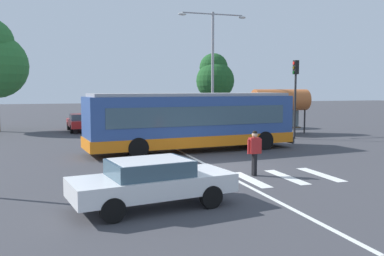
{
  "coord_description": "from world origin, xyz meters",
  "views": [
    {
      "loc": [
        -6.23,
        -16.45,
        3.3
      ],
      "look_at": [
        0.16,
        3.66,
        1.3
      ],
      "focal_mm": 39.04,
      "sensor_mm": 36.0,
      "label": 1
    }
  ],
  "objects_px": {
    "parked_car_champagne": "(150,120)",
    "twin_arm_street_lamp": "(213,58)",
    "traffic_light_far_corner": "(295,87)",
    "foreground_sedan": "(152,180)",
    "bus_stop_shelter": "(280,101)",
    "background_tree_right": "(215,77)",
    "parked_car_red": "(81,121)",
    "parked_car_blue": "(116,121)",
    "parked_car_charcoal": "(183,119)",
    "city_transit_bus": "(192,121)",
    "pedestrian_crossing_street": "(254,150)"
  },
  "relations": [
    {
      "from": "parked_car_charcoal",
      "to": "twin_arm_street_lamp",
      "type": "height_order",
      "value": "twin_arm_street_lamp"
    },
    {
      "from": "parked_car_blue",
      "to": "twin_arm_street_lamp",
      "type": "height_order",
      "value": "twin_arm_street_lamp"
    },
    {
      "from": "parked_car_red",
      "to": "parked_car_charcoal",
      "type": "relative_size",
      "value": 0.98
    },
    {
      "from": "pedestrian_crossing_street",
      "to": "parked_car_charcoal",
      "type": "xyz_separation_m",
      "value": [
        2.75,
        18.96,
        -0.2
      ]
    },
    {
      "from": "parked_car_red",
      "to": "parked_car_champagne",
      "type": "distance_m",
      "value": 5.4
    },
    {
      "from": "parked_car_blue",
      "to": "traffic_light_far_corner",
      "type": "bearing_deg",
      "value": -40.85
    },
    {
      "from": "city_transit_bus",
      "to": "twin_arm_street_lamp",
      "type": "height_order",
      "value": "twin_arm_street_lamp"
    },
    {
      "from": "pedestrian_crossing_street",
      "to": "parked_car_red",
      "type": "height_order",
      "value": "pedestrian_crossing_street"
    },
    {
      "from": "parked_car_red",
      "to": "twin_arm_street_lamp",
      "type": "height_order",
      "value": "twin_arm_street_lamp"
    },
    {
      "from": "traffic_light_far_corner",
      "to": "bus_stop_shelter",
      "type": "xyz_separation_m",
      "value": [
        0.55,
        2.88,
        -1.0
      ]
    },
    {
      "from": "pedestrian_crossing_street",
      "to": "parked_car_champagne",
      "type": "bearing_deg",
      "value": 90.15
    },
    {
      "from": "foreground_sedan",
      "to": "bus_stop_shelter",
      "type": "relative_size",
      "value": 1.13
    },
    {
      "from": "parked_car_champagne",
      "to": "bus_stop_shelter",
      "type": "xyz_separation_m",
      "value": [
        8.32,
        -6.03,
        1.65
      ]
    },
    {
      "from": "foreground_sedan",
      "to": "traffic_light_far_corner",
      "type": "bearing_deg",
      "value": 46.11
    },
    {
      "from": "background_tree_right",
      "to": "twin_arm_street_lamp",
      "type": "bearing_deg",
      "value": -112.58
    },
    {
      "from": "pedestrian_crossing_street",
      "to": "traffic_light_far_corner",
      "type": "relative_size",
      "value": 0.34
    },
    {
      "from": "pedestrian_crossing_street",
      "to": "twin_arm_street_lamp",
      "type": "xyz_separation_m",
      "value": [
        3.99,
        15.28,
        4.59
      ]
    },
    {
      "from": "foreground_sedan",
      "to": "background_tree_right",
      "type": "relative_size",
      "value": 0.75
    },
    {
      "from": "parked_car_charcoal",
      "to": "parked_car_red",
      "type": "bearing_deg",
      "value": 178.74
    },
    {
      "from": "foreground_sedan",
      "to": "parked_car_red",
      "type": "bearing_deg",
      "value": 92.15
    },
    {
      "from": "foreground_sedan",
      "to": "traffic_light_far_corner",
      "type": "distance_m",
      "value": 17.97
    },
    {
      "from": "parked_car_red",
      "to": "parked_car_champagne",
      "type": "xyz_separation_m",
      "value": [
        5.38,
        -0.41,
        0.0
      ]
    },
    {
      "from": "foreground_sedan",
      "to": "bus_stop_shelter",
      "type": "distance_m",
      "value": 20.36
    },
    {
      "from": "parked_car_red",
      "to": "traffic_light_far_corner",
      "type": "distance_m",
      "value": 16.33
    },
    {
      "from": "foreground_sedan",
      "to": "parked_car_red",
      "type": "xyz_separation_m",
      "value": [
        -0.83,
        22.12,
        0.0
      ]
    },
    {
      "from": "parked_car_champagne",
      "to": "city_transit_bus",
      "type": "bearing_deg",
      "value": -91.33
    },
    {
      "from": "city_transit_bus",
      "to": "parked_car_champagne",
      "type": "xyz_separation_m",
      "value": [
        0.28,
        12.0,
        -0.82
      ]
    },
    {
      "from": "parked_car_champagne",
      "to": "parked_car_charcoal",
      "type": "height_order",
      "value": "same"
    },
    {
      "from": "parked_car_charcoal",
      "to": "background_tree_right",
      "type": "height_order",
      "value": "background_tree_right"
    },
    {
      "from": "bus_stop_shelter",
      "to": "background_tree_right",
      "type": "bearing_deg",
      "value": 108.15
    },
    {
      "from": "city_transit_bus",
      "to": "traffic_light_far_corner",
      "type": "xyz_separation_m",
      "value": [
        8.05,
        3.1,
        1.83
      ]
    },
    {
      "from": "city_transit_bus",
      "to": "parked_car_red",
      "type": "relative_size",
      "value": 2.49
    },
    {
      "from": "twin_arm_street_lamp",
      "to": "parked_car_charcoal",
      "type": "bearing_deg",
      "value": 108.73
    },
    {
      "from": "bus_stop_shelter",
      "to": "background_tree_right",
      "type": "xyz_separation_m",
      "value": [
        -2.36,
        7.2,
        1.88
      ]
    },
    {
      "from": "foreground_sedan",
      "to": "parked_car_blue",
      "type": "relative_size",
      "value": 1.03
    },
    {
      "from": "traffic_light_far_corner",
      "to": "parked_car_red",
      "type": "bearing_deg",
      "value": 144.7
    },
    {
      "from": "pedestrian_crossing_street",
      "to": "foreground_sedan",
      "type": "height_order",
      "value": "pedestrian_crossing_street"
    },
    {
      "from": "pedestrian_crossing_street",
      "to": "foreground_sedan",
      "type": "relative_size",
      "value": 0.36
    },
    {
      "from": "parked_car_champagne",
      "to": "traffic_light_far_corner",
      "type": "height_order",
      "value": "traffic_light_far_corner"
    },
    {
      "from": "parked_car_red",
      "to": "parked_car_blue",
      "type": "height_order",
      "value": "same"
    },
    {
      "from": "parked_car_champagne",
      "to": "twin_arm_street_lamp",
      "type": "relative_size",
      "value": 0.52
    },
    {
      "from": "city_transit_bus",
      "to": "pedestrian_crossing_street",
      "type": "relative_size",
      "value": 6.66
    },
    {
      "from": "parked_car_blue",
      "to": "parked_car_champagne",
      "type": "relative_size",
      "value": 0.98
    },
    {
      "from": "parked_car_charcoal",
      "to": "twin_arm_street_lamp",
      "type": "distance_m",
      "value": 6.16
    },
    {
      "from": "parked_car_red",
      "to": "parked_car_charcoal",
      "type": "xyz_separation_m",
      "value": [
        8.18,
        -0.18,
        0.0
      ]
    },
    {
      "from": "pedestrian_crossing_street",
      "to": "parked_car_blue",
      "type": "xyz_separation_m",
      "value": [
        -2.78,
        18.9,
        -0.2
      ]
    },
    {
      "from": "twin_arm_street_lamp",
      "to": "city_transit_bus",
      "type": "bearing_deg",
      "value": -116.81
    },
    {
      "from": "traffic_light_far_corner",
      "to": "bus_stop_shelter",
      "type": "height_order",
      "value": "traffic_light_far_corner"
    },
    {
      "from": "parked_car_champagne",
      "to": "traffic_light_far_corner",
      "type": "bearing_deg",
      "value": -48.88
    },
    {
      "from": "foreground_sedan",
      "to": "parked_car_blue",
      "type": "distance_m",
      "value": 21.96
    }
  ]
}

